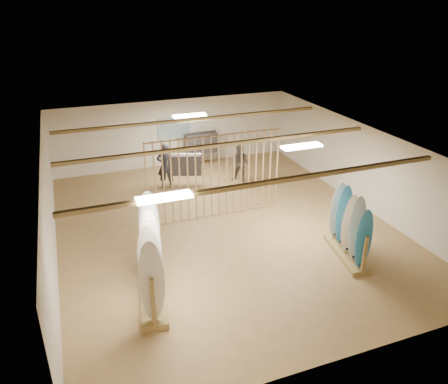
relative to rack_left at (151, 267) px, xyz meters
name	(u,v)px	position (x,y,z in m)	size (l,w,h in m)	color
floor	(224,226)	(2.82, 2.55, -0.77)	(12.00, 12.00, 0.00)	#A68150
ceiling	(224,142)	(2.82, 2.55, 2.03)	(12.00, 12.00, 0.00)	gray
wall_back	(174,133)	(2.82, 8.55, 0.63)	(12.00, 12.00, 0.00)	silver
wall_front	(338,306)	(2.82, -3.45, 0.63)	(12.00, 12.00, 0.00)	silver
wall_left	(49,212)	(-2.18, 2.55, 0.63)	(12.00, 12.00, 0.00)	silver
wall_right	(361,165)	(7.82, 2.55, 0.63)	(12.00, 12.00, 0.00)	silver
ceiling_slats	(224,144)	(2.82, 2.55, 1.95)	(9.50, 6.12, 0.10)	#9B7F46
light_panels	(224,144)	(2.82, 2.55, 1.97)	(1.20, 0.35, 0.06)	white
bamboo_partition	(215,177)	(2.82, 3.35, 0.63)	(4.45, 0.05, 2.78)	tan
poster	(174,128)	(2.82, 8.53, 0.83)	(1.40, 0.03, 0.90)	teal
rack_left	(151,267)	(0.00, 0.00, 0.00)	(1.11, 2.84, 2.23)	#9B7F46
rack_right	(348,235)	(5.43, -0.25, -0.10)	(0.91, 2.10, 1.94)	#9B7F46
clothing_rack_a	(185,165)	(2.58, 6.02, 0.13)	(1.23, 0.69, 1.38)	silver
clothing_rack_b	(201,143)	(3.83, 7.95, 0.24)	(1.45, 0.45, 1.55)	silver
shopper_a	(166,163)	(1.86, 6.15, 0.24)	(0.74, 0.50, 2.02)	black
shopper_b	(240,161)	(4.70, 5.76, 0.08)	(0.82, 0.64, 1.70)	#3E3630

